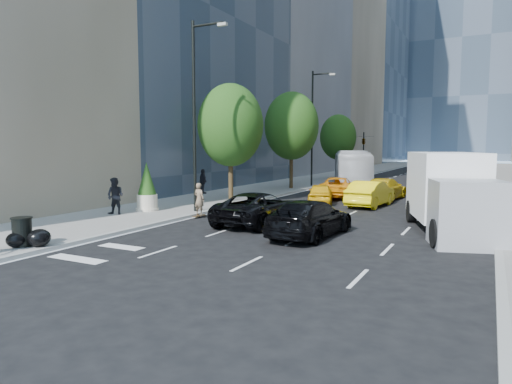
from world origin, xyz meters
The scene contains 24 objects.
ground centered at (0.00, 0.00, 0.00)m, with size 160.00×160.00×0.00m, color black.
sidewalk_left centered at (-9.00, 30.00, 0.07)m, with size 6.00×120.00×0.15m, color slate.
tower_left_mid centered at (-22.00, 42.00, 22.50)m, with size 20.00×24.00×45.00m, color slate.
tower_left_end centered at (-22.00, 92.00, 30.00)m, with size 20.00×28.00×60.00m, color #323F4F.
lamp_near centered at (-6.32, 4.00, 5.81)m, with size 2.13×0.22×10.00m.
lamp_far centered at (-6.32, 22.00, 5.81)m, with size 2.13×0.22×10.00m.
tree_near centered at (-7.20, 9.00, 4.97)m, with size 4.20×4.20×7.46m.
tree_mid centered at (-7.20, 19.00, 5.32)m, with size 4.50×4.50×7.99m.
tree_far centered at (-7.20, 32.00, 4.62)m, with size 3.90×3.90×6.92m.
traffic_signal centered at (-6.40, 40.00, 4.23)m, with size 2.48×0.53×5.20m.
skateboarder centered at (-5.56, 3.00, 0.84)m, with size 0.61×0.40×1.67m, color brown.
black_sedan_lincoln centered at (-2.00, 2.63, 0.75)m, with size 2.50×5.43×1.51m, color black.
black_sedan_mercedes centered at (1.20, 1.01, 0.75)m, with size 2.10×5.16×1.50m, color black.
taxi_a centered at (-2.00, 11.50, 0.64)m, with size 1.52×3.77×1.28m, color #E0A40B.
taxi_b centered at (1.20, 11.43, 0.78)m, with size 1.66×4.75×1.56m, color yellow.
taxi_c centered at (-2.00, 15.15, 0.73)m, with size 2.41×5.23×1.45m, color orange.
taxi_d centered at (1.20, 15.50, 0.74)m, with size 2.08×5.11×1.48m, color gold.
city_bus centered at (-3.77, 25.27, 1.63)m, with size 2.73×11.68×3.25m, color silver.
box_truck centered at (6.18, 4.30, 1.72)m, with size 4.51×7.48×3.38m.
pedestrian_a centered at (-9.42, 1.09, 1.10)m, with size 0.92×0.72×1.90m, color black.
pedestrian_b centered at (-11.20, 11.77, 1.06)m, with size 1.07×0.45×1.83m, color black.
trash_can centered at (-6.89, -6.00, 0.64)m, with size 0.66×0.66×0.98m, color black.
planter_shrub centered at (-8.98, 3.00, 1.41)m, with size 1.11×1.11×2.65m.
garbage_bags centered at (-6.54, -5.95, 0.45)m, with size 1.26×1.21×0.62m.
Camera 1 is at (7.61, -16.25, 3.65)m, focal length 32.00 mm.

